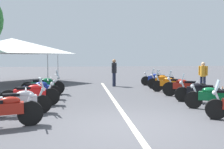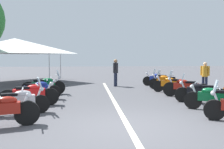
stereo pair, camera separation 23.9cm
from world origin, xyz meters
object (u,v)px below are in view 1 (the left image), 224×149
at_px(motorcycle_left_row_3, 37,90).
at_px(motorcycle_right_row_1, 214,98).
at_px(motorcycle_left_row_2, 31,94).
at_px(motorcycle_right_row_5, 165,81).
at_px(motorcycle_right_row_3, 185,87).
at_px(bystander_0, 114,70).
at_px(motorcycle_left_row_1, 20,101).
at_px(bystander_1, 203,74).
at_px(event_tent, 12,46).
at_px(motorcycle_right_row_6, 157,79).
at_px(traffic_cone_1, 222,93).
at_px(motorcycle_left_row_4, 44,85).
at_px(motorcycle_right_row_2, 200,91).
at_px(motorcycle_left_row_0, 4,111).
at_px(motorcycle_right_row_4, 171,84).

bearing_deg(motorcycle_left_row_3, motorcycle_right_row_1, -32.54).
height_order(motorcycle_left_row_2, motorcycle_right_row_5, motorcycle_right_row_5).
relative_size(motorcycle_right_row_3, bystander_0, 1.10).
height_order(motorcycle_left_row_1, motorcycle_right_row_5, motorcycle_right_row_5).
distance_m(bystander_1, event_tent, 12.88).
distance_m(motorcycle_left_row_1, motorcycle_left_row_3, 2.64).
bearing_deg(motorcycle_left_row_2, bystander_1, 11.24).
xyz_separation_m(motorcycle_right_row_6, traffic_cone_1, (-5.11, -1.32, -0.16)).
xyz_separation_m(motorcycle_left_row_4, event_tent, (5.83, 3.08, 2.17)).
xyz_separation_m(motorcycle_left_row_2, motorcycle_right_row_2, (-0.03, -6.72, -0.01)).
bearing_deg(motorcycle_left_row_1, motorcycle_left_row_0, -111.26).
bearing_deg(motorcycle_right_row_4, motorcycle_left_row_0, 72.93).
relative_size(motorcycle_left_row_2, motorcycle_right_row_6, 1.15).
xyz_separation_m(motorcycle_left_row_2, bystander_0, (5.69, -3.91, 0.55)).
bearing_deg(motorcycle_right_row_1, traffic_cone_1, -94.97).
xyz_separation_m(traffic_cone_1, bystander_1, (2.85, -0.60, 0.63)).
bearing_deg(motorcycle_right_row_1, motorcycle_right_row_2, -64.27).
distance_m(motorcycle_left_row_3, motorcycle_right_row_6, 7.89).
relative_size(motorcycle_right_row_1, motorcycle_right_row_2, 0.92).
bearing_deg(motorcycle_left_row_1, motorcycle_right_row_3, 3.02).
relative_size(motorcycle_right_row_5, motorcycle_right_row_6, 1.03).
bearing_deg(motorcycle_right_row_3, motorcycle_left_row_2, 42.37).
distance_m(motorcycle_left_row_2, motorcycle_left_row_3, 1.26).
xyz_separation_m(motorcycle_left_row_0, motorcycle_right_row_3, (4.03, -6.77, 0.01)).
height_order(motorcycle_right_row_5, traffic_cone_1, motorcycle_right_row_5).
distance_m(motorcycle_right_row_1, bystander_0, 7.62).
distance_m(motorcycle_right_row_3, event_tent, 12.29).
bearing_deg(motorcycle_left_row_4, bystander_0, 23.60).
xyz_separation_m(motorcycle_left_row_4, motorcycle_right_row_2, (-2.70, -6.69, -0.02)).
bearing_deg(motorcycle_left_row_3, event_tent, 102.79).
distance_m(motorcycle_left_row_3, bystander_0, 5.93).
bearing_deg(motorcycle_left_row_3, motorcycle_right_row_5, 12.42).
relative_size(motorcycle_left_row_0, motorcycle_right_row_2, 1.03).
distance_m(motorcycle_left_row_2, event_tent, 9.29).
height_order(motorcycle_left_row_3, motorcycle_right_row_5, motorcycle_right_row_5).
distance_m(motorcycle_right_row_4, bystander_0, 4.00).
bearing_deg(motorcycle_left_row_1, traffic_cone_1, -6.31).
distance_m(motorcycle_left_row_4, bystander_0, 4.94).
bearing_deg(motorcycle_right_row_4, bystander_0, -15.13).
xyz_separation_m(motorcycle_right_row_3, motorcycle_right_row_5, (2.72, 0.00, -0.02)).
distance_m(motorcycle_right_row_3, motorcycle_right_row_5, 2.72).
bearing_deg(motorcycle_right_row_3, motorcycle_left_row_3, 31.65).
relative_size(motorcycle_left_row_2, motorcycle_right_row_5, 1.12).
bearing_deg(motorcycle_right_row_2, motorcycle_left_row_1, 34.81).
height_order(motorcycle_right_row_1, motorcycle_right_row_3, motorcycle_right_row_3).
height_order(motorcycle_left_row_2, traffic_cone_1, motorcycle_left_row_2).
xyz_separation_m(motorcycle_right_row_3, motorcycle_right_row_6, (4.20, 0.01, -0.03)).
xyz_separation_m(motorcycle_left_row_0, motorcycle_left_row_3, (3.99, -0.10, -0.02)).
distance_m(motorcycle_left_row_0, motorcycle_right_row_2, 7.33).
relative_size(motorcycle_left_row_2, motorcycle_left_row_4, 1.05).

